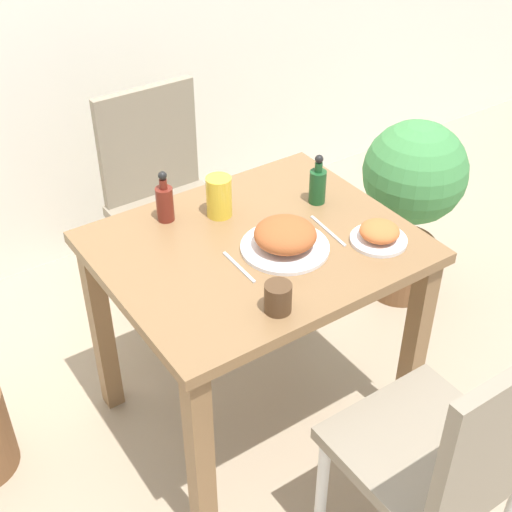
{
  "coord_description": "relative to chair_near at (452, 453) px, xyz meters",
  "views": [
    {
      "loc": [
        -0.96,
        -1.41,
        1.93
      ],
      "look_at": [
        0.0,
        0.0,
        0.67
      ],
      "focal_mm": 50.0,
      "sensor_mm": 36.0,
      "label": 1
    }
  ],
  "objects": [
    {
      "name": "ground_plane",
      "position": [
        -0.07,
        0.76,
        -0.51
      ],
      "size": [
        16.0,
        16.0,
        0.0
      ],
      "primitive_type": "plane",
      "color": "tan"
    },
    {
      "name": "dining_table",
      "position": [
        -0.07,
        0.76,
        0.09
      ],
      "size": [
        0.9,
        0.74,
        0.72
      ],
      "color": "olive",
      "rests_on": "ground_plane"
    },
    {
      "name": "chair_near",
      "position": [
        0.0,
        0.0,
        0.0
      ],
      "size": [
        0.42,
        0.42,
        0.9
      ],
      "rotation": [
        0.0,
        0.0,
        3.14
      ],
      "color": "gray",
      "rests_on": "ground_plane"
    },
    {
      "name": "chair_far",
      "position": [
        -0.0,
        1.47,
        0.0
      ],
      "size": [
        0.42,
        0.42,
        0.9
      ],
      "color": "gray",
      "rests_on": "ground_plane"
    },
    {
      "name": "food_plate",
      "position": [
        -0.02,
        0.68,
        0.25
      ],
      "size": [
        0.26,
        0.26,
        0.09
      ],
      "color": "white",
      "rests_on": "dining_table"
    },
    {
      "name": "side_plate",
      "position": [
        0.23,
        0.56,
        0.24
      ],
      "size": [
        0.17,
        0.17,
        0.06
      ],
      "color": "white",
      "rests_on": "dining_table"
    },
    {
      "name": "drink_cup",
      "position": [
        -0.19,
        0.48,
        0.26
      ],
      "size": [
        0.07,
        0.07,
        0.08
      ],
      "color": "#4C331E",
      "rests_on": "dining_table"
    },
    {
      "name": "juice_glass",
      "position": [
        -0.08,
        0.95,
        0.28
      ],
      "size": [
        0.08,
        0.08,
        0.13
      ],
      "color": "gold",
      "rests_on": "dining_table"
    },
    {
      "name": "sauce_bottle",
      "position": [
        0.22,
        0.84,
        0.28
      ],
      "size": [
        0.05,
        0.05,
        0.17
      ],
      "color": "#194C23",
      "rests_on": "dining_table"
    },
    {
      "name": "condiment_bottle",
      "position": [
        -0.23,
        1.02,
        0.28
      ],
      "size": [
        0.05,
        0.05,
        0.17
      ],
      "color": "maroon",
      "rests_on": "dining_table"
    },
    {
      "name": "fork_utensil",
      "position": [
        -0.17,
        0.68,
        0.22
      ],
      "size": [
        0.01,
        0.16,
        0.0
      ],
      "rotation": [
        0.0,
        0.0,
        1.55
      ],
      "color": "silver",
      "rests_on": "dining_table"
    },
    {
      "name": "spoon_utensil",
      "position": [
        0.14,
        0.68,
        0.22
      ],
      "size": [
        0.02,
        0.18,
        0.0
      ],
      "rotation": [
        0.0,
        0.0,
        1.49
      ],
      "color": "silver",
      "rests_on": "dining_table"
    },
    {
      "name": "potted_plant_right",
      "position": [
        0.82,
        0.98,
        -0.03
      ],
      "size": [
        0.4,
        0.4,
        0.77
      ],
      "color": "brown",
      "rests_on": "ground_plane"
    }
  ]
}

